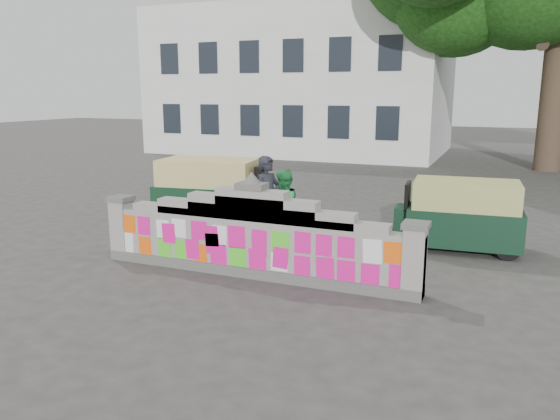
{
  "coord_description": "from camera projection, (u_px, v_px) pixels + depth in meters",
  "views": [
    {
      "loc": [
        4.31,
        -8.99,
        3.45
      ],
      "look_at": [
        0.15,
        1.0,
        1.1
      ],
      "focal_mm": 35.0,
      "sensor_mm": 36.0,
      "label": 1
    }
  ],
  "objects": [
    {
      "name": "ground",
      "position": [
        253.0,
        276.0,
        10.46
      ],
      "size": [
        100.0,
        100.0,
        0.0
      ],
      "primitive_type": "plane",
      "color": "#383533",
      "rests_on": "ground"
    },
    {
      "name": "parapet_wall",
      "position": [
        252.0,
        238.0,
        10.29
      ],
      "size": [
        6.48,
        0.44,
        2.01
      ],
      "color": "#4C4C49",
      "rests_on": "ground"
    },
    {
      "name": "building",
      "position": [
        305.0,
        82.0,
        32.07
      ],
      "size": [
        16.0,
        10.0,
        8.9
      ],
      "color": "silver",
      "rests_on": "ground"
    },
    {
      "name": "cyclist_bike",
      "position": [
        268.0,
        229.0,
        11.72
      ],
      "size": [
        2.24,
        1.37,
        1.11
      ],
      "primitive_type": "imported",
      "rotation": [
        0.0,
        0.0,
        1.25
      ],
      "color": "black",
      "rests_on": "ground"
    },
    {
      "name": "cyclist_rider",
      "position": [
        268.0,
        212.0,
        11.64
      ],
      "size": [
        0.65,
        0.8,
        1.89
      ],
      "primitive_type": "imported",
      "rotation": [
        0.0,
        0.0,
        1.25
      ],
      "color": "black",
      "rests_on": "ground"
    },
    {
      "name": "pedestrian",
      "position": [
        283.0,
        209.0,
        12.24
      ],
      "size": [
        0.78,
        0.94,
        1.76
      ],
      "primitive_type": "imported",
      "rotation": [
        0.0,
        0.0,
        -1.44
      ],
      "color": "green",
      "rests_on": "ground"
    },
    {
      "name": "rickshaw_left",
      "position": [
        212.0,
        191.0,
        14.34
      ],
      "size": [
        3.21,
        1.81,
        1.73
      ],
      "rotation": [
        0.0,
        0.0,
        0.14
      ],
      "color": "black",
      "rests_on": "ground"
    },
    {
      "name": "rickshaw_right",
      "position": [
        461.0,
        214.0,
        12.03
      ],
      "size": [
        2.84,
        1.47,
        1.55
      ],
      "rotation": [
        0.0,
        0.0,
        3.21
      ],
      "color": "black",
      "rests_on": "ground"
    }
  ]
}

